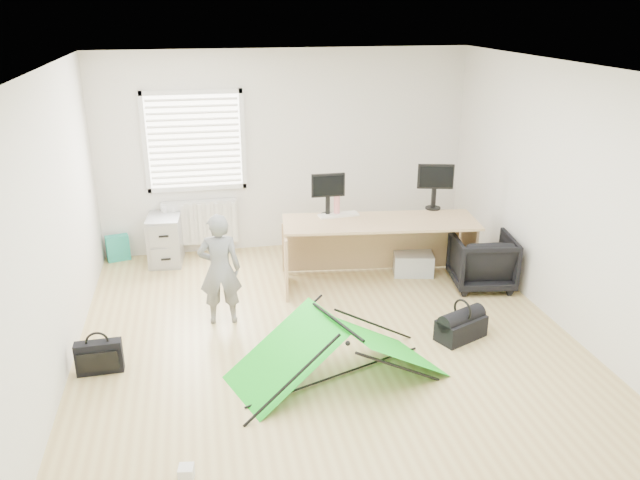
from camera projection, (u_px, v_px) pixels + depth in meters
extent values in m
plane|color=tan|center=(328.00, 340.00, 6.39)|extent=(5.50, 5.50, 0.00)
cube|color=silver|center=(286.00, 152.00, 8.43)|extent=(5.00, 0.02, 2.70)
cube|color=silver|center=(194.00, 141.00, 8.10)|extent=(1.20, 0.06, 1.20)
cube|color=silver|center=(200.00, 222.00, 8.46)|extent=(1.00, 0.12, 0.60)
cube|color=tan|center=(379.00, 252.00, 7.60)|extent=(2.40, 1.02, 0.79)
cube|color=#999C9E|center=(165.00, 240.00, 8.19)|extent=(0.46, 0.59, 0.65)
cube|color=black|center=(328.00, 200.00, 7.58)|extent=(0.41, 0.09, 0.39)
cube|color=black|center=(434.00, 193.00, 7.82)|extent=(0.46, 0.21, 0.43)
cube|color=beige|center=(339.00, 215.00, 7.63)|extent=(0.50, 0.21, 0.02)
cylinder|color=#CD7572|center=(337.00, 204.00, 7.63)|extent=(0.10, 0.10, 0.27)
imported|color=black|center=(482.00, 261.00, 7.51)|extent=(0.80, 0.82, 0.66)
imported|color=slate|center=(220.00, 269.00, 6.55)|extent=(0.46, 0.32, 1.23)
cube|color=#B4B8BD|center=(413.00, 263.00, 7.92)|extent=(0.55, 0.44, 0.28)
cube|color=teal|center=(118.00, 248.00, 8.32)|extent=(0.32, 0.20, 0.35)
cube|color=black|center=(99.00, 357.00, 5.79)|extent=(0.43, 0.14, 0.32)
cube|color=silver|center=(186.00, 473.00, 4.51)|extent=(0.12, 0.12, 0.11)
cube|color=black|center=(461.00, 328.00, 6.39)|extent=(0.58, 0.45, 0.23)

